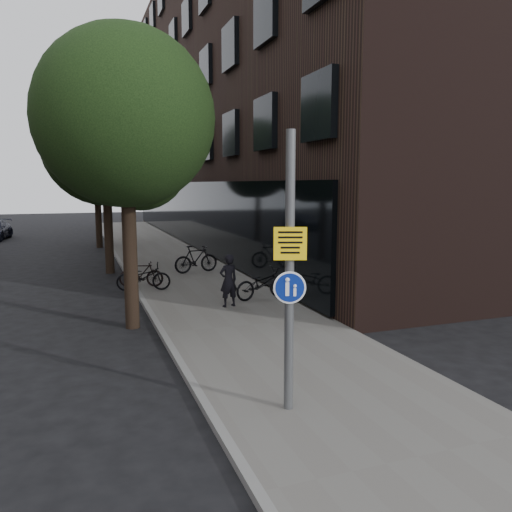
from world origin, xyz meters
name	(u,v)px	position (x,y,z in m)	size (l,w,h in m)	color
ground	(296,377)	(0.00, 0.00, 0.00)	(120.00, 120.00, 0.00)	black
sidewalk	(193,280)	(0.25, 10.00, 0.06)	(4.50, 60.00, 0.12)	#5E5C57
curb_edge	(133,284)	(-2.00, 10.00, 0.07)	(0.15, 60.00, 0.13)	slate
building_right_dark_brick	(276,100)	(8.50, 22.00, 9.00)	(12.00, 40.00, 18.00)	black
street_tree_near	(128,126)	(-2.53, 4.64, 5.11)	(4.40, 4.40, 7.50)	black
street_tree_mid	(107,149)	(-2.53, 13.14, 5.11)	(5.00, 5.00, 7.80)	black
street_tree_far	(97,159)	(-2.53, 22.14, 5.11)	(5.00, 5.00, 7.80)	black
signpost	(289,273)	(-0.79, -1.42, 2.33)	(0.49, 0.20, 4.38)	#595B5E
pedestrian	(228,280)	(0.26, 5.35, 0.90)	(0.57, 0.37, 1.56)	black
parked_bike_facade_near	(262,283)	(1.53, 5.97, 0.61)	(0.65, 1.87, 0.98)	black
parked_bike_facade_far	(196,259)	(0.67, 11.26, 0.67)	(0.52, 1.84, 1.11)	black
parked_bike_curb_near	(143,277)	(-1.80, 8.46, 0.59)	(0.62, 1.79, 0.94)	black
parked_bike_curb_far	(141,274)	(-1.80, 9.11, 0.58)	(0.43, 1.53, 0.92)	black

